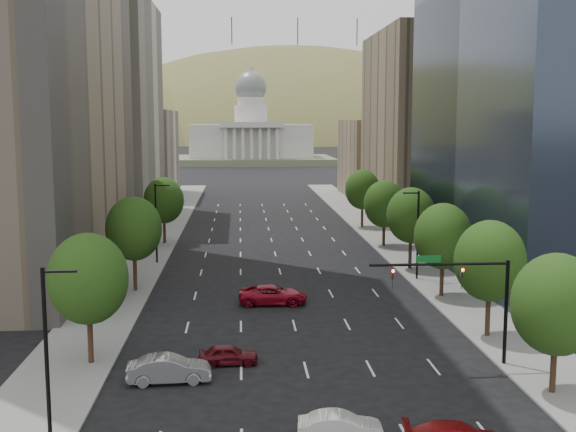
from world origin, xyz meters
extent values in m
cube|color=slate|center=(-15.50, 60.00, 0.07)|extent=(6.00, 200.00, 0.15)
cube|color=slate|center=(15.50, 60.00, 0.07)|extent=(6.00, 200.00, 0.15)
cube|color=beige|center=(-25.00, 103.00, 17.50)|extent=(14.00, 30.00, 35.00)
cube|color=beige|center=(-25.00, 136.00, 9.00)|extent=(14.00, 26.00, 18.00)
cube|color=#8C7759|center=(25.00, 100.00, 15.00)|extent=(14.00, 30.00, 30.00)
cube|color=#8C7759|center=(25.00, 133.00, 8.00)|extent=(14.00, 26.00, 16.00)
cylinder|color=#382316|center=(14.00, 25.00, 1.88)|extent=(0.36, 0.36, 3.75)
ellipsoid|color=#1A340E|center=(14.00, 25.00, 5.40)|extent=(5.20, 5.20, 5.98)
cylinder|color=#382316|center=(14.00, 36.00, 2.00)|extent=(0.36, 0.36, 4.00)
ellipsoid|color=#1A340E|center=(14.00, 36.00, 5.76)|extent=(5.20, 5.20, 5.98)
cylinder|color=#382316|center=(14.00, 48.00, 1.95)|extent=(0.36, 0.36, 3.90)
ellipsoid|color=#1A340E|center=(14.00, 48.00, 5.62)|extent=(5.20, 5.20, 5.98)
cylinder|color=#382316|center=(14.00, 60.00, 2.05)|extent=(0.36, 0.36, 4.10)
ellipsoid|color=#1A340E|center=(14.00, 60.00, 5.90)|extent=(5.20, 5.20, 5.98)
cylinder|color=#382316|center=(14.00, 74.00, 1.90)|extent=(0.36, 0.36, 3.80)
ellipsoid|color=#1A340E|center=(14.00, 74.00, 5.47)|extent=(5.20, 5.20, 5.98)
cylinder|color=#382316|center=(14.00, 90.00, 2.00)|extent=(0.36, 0.36, 4.00)
ellipsoid|color=#1A340E|center=(14.00, 90.00, 5.76)|extent=(5.20, 5.20, 5.98)
cylinder|color=#382316|center=(-14.00, 32.00, 2.00)|extent=(0.36, 0.36, 4.00)
ellipsoid|color=#1A340E|center=(-14.00, 32.00, 5.76)|extent=(5.20, 5.20, 5.98)
cylinder|color=#382316|center=(-14.00, 52.00, 2.08)|extent=(0.36, 0.36, 4.15)
ellipsoid|color=#1A340E|center=(-14.00, 52.00, 5.98)|extent=(5.20, 5.20, 5.98)
cylinder|color=#382316|center=(-14.00, 78.00, 1.98)|extent=(0.36, 0.36, 3.95)
ellipsoid|color=#1A340E|center=(-14.00, 78.00, 5.69)|extent=(5.20, 5.20, 5.98)
cylinder|color=black|center=(13.50, 55.00, 4.50)|extent=(0.20, 0.20, 9.00)
cylinder|color=black|center=(12.70, 55.00, 8.80)|extent=(1.60, 0.14, 0.14)
cylinder|color=black|center=(-13.50, 20.00, 4.50)|extent=(0.20, 0.20, 9.00)
cylinder|color=black|center=(-12.70, 20.00, 8.80)|extent=(1.60, 0.14, 0.14)
cylinder|color=black|center=(-13.50, 65.00, 4.50)|extent=(0.20, 0.20, 9.00)
cylinder|color=black|center=(-12.70, 65.00, 8.80)|extent=(1.60, 0.14, 0.14)
cylinder|color=black|center=(13.00, 30.00, 3.50)|extent=(0.24, 0.24, 7.00)
cylinder|color=black|center=(8.50, 30.00, 6.80)|extent=(9.00, 0.18, 0.18)
imported|color=black|center=(10.00, 30.00, 6.25)|extent=(0.18, 0.22, 1.10)
imported|color=black|center=(5.50, 30.00, 6.25)|extent=(0.18, 0.22, 1.10)
sphere|color=#FF0C07|center=(10.00, 29.82, 6.45)|extent=(0.20, 0.20, 0.20)
sphere|color=#FF0C07|center=(5.50, 29.82, 6.45)|extent=(0.20, 0.20, 0.20)
cube|color=#0C591E|center=(7.80, 30.00, 7.15)|extent=(1.60, 0.06, 0.45)
cube|color=#596647|center=(0.00, 250.00, 1.25)|extent=(60.00, 40.00, 2.50)
cube|color=silver|center=(0.00, 250.00, 8.50)|extent=(44.00, 26.00, 12.00)
cube|color=silver|center=(0.00, 236.00, 14.50)|extent=(22.00, 4.00, 2.00)
cylinder|color=silver|center=(0.00, 250.00, 18.00)|extent=(12.00, 12.00, 7.00)
cylinder|color=silver|center=(0.00, 250.00, 23.00)|extent=(9.60, 9.60, 3.00)
sphere|color=slate|center=(0.00, 250.00, 28.10)|extent=(11.60, 11.60, 11.60)
cylinder|color=silver|center=(0.00, 250.00, 33.95)|extent=(1.80, 1.80, 2.50)
ellipsoid|color=olive|center=(-140.00, 560.00, -33.25)|extent=(380.00, 342.00, 190.00)
ellipsoid|color=olive|center=(40.00, 600.00, -42.00)|extent=(440.00, 396.00, 240.00)
ellipsoid|color=olive|center=(210.00, 640.00, -35.00)|extent=(360.00, 324.00, 200.00)
cylinder|color=black|center=(-10.00, 590.00, 90.00)|extent=(0.80, 0.80, 22.00)
cylinder|color=black|center=(45.00, 590.00, 90.00)|extent=(0.80, 0.80, 22.00)
cylinder|color=black|center=(95.00, 590.00, 90.00)|extent=(0.80, 0.80, 22.00)
imported|color=white|center=(0.78, 19.86, 0.70)|extent=(4.35, 1.74, 1.41)
imported|color=#510D14|center=(-5.00, 31.39, 0.67)|extent=(3.96, 1.71, 1.33)
imported|color=gray|center=(-8.56, 28.44, 0.84)|extent=(5.21, 2.14, 1.68)
imported|color=maroon|center=(-1.36, 46.62, 0.83)|extent=(6.07, 2.94, 1.66)
camera|label=1|loc=(-4.12, -13.47, 15.89)|focal=44.10mm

